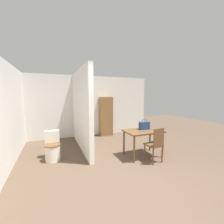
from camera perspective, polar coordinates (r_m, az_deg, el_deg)
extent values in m
plane|color=brown|center=(3.04, 10.81, -28.05)|extent=(16.00, 16.00, 0.00)
cube|color=white|center=(6.38, -9.56, 2.22)|extent=(5.60, 0.12, 2.50)
cube|color=white|center=(4.25, -35.18, -1.03)|extent=(0.12, 5.06, 2.50)
cube|color=white|center=(4.90, -11.76, 0.88)|extent=(0.12, 2.70, 2.50)
cube|color=brown|center=(4.29, 11.79, -7.13)|extent=(1.02, 0.69, 0.04)
cylinder|color=brown|center=(3.94, 8.43, -13.95)|extent=(0.05, 0.05, 0.70)
cylinder|color=brown|center=(4.44, 18.74, -11.81)|extent=(0.05, 0.05, 0.70)
cylinder|color=brown|center=(4.41, 4.56, -11.63)|extent=(0.05, 0.05, 0.70)
cylinder|color=brown|center=(4.87, 14.26, -10.05)|extent=(0.05, 0.05, 0.70)
cube|color=brown|center=(4.09, 15.52, -11.93)|extent=(0.41, 0.41, 0.04)
cube|color=brown|center=(3.90, 17.40, -9.17)|extent=(0.33, 0.07, 0.45)
cylinder|color=brown|center=(4.17, 12.31, -14.83)|extent=(0.04, 0.04, 0.43)
cylinder|color=brown|center=(4.37, 15.46, -13.91)|extent=(0.04, 0.04, 0.43)
cylinder|color=brown|center=(3.96, 15.38, -16.10)|extent=(0.04, 0.04, 0.43)
cylinder|color=brown|center=(4.17, 18.54, -15.02)|extent=(0.04, 0.04, 0.43)
cylinder|color=silver|center=(4.36, -21.62, -14.29)|extent=(0.38, 0.38, 0.41)
cylinder|color=brown|center=(4.29, -21.74, -11.59)|extent=(0.40, 0.40, 0.02)
cube|color=silver|center=(4.50, -21.86, -8.68)|extent=(0.37, 0.18, 0.34)
cube|color=navy|center=(4.40, 12.20, -5.07)|extent=(0.29, 0.15, 0.22)
torus|color=navy|center=(4.38, 12.23, -3.66)|extent=(0.17, 0.01, 0.17)
cube|color=brown|center=(6.38, -2.36, -1.62)|extent=(0.51, 0.38, 1.63)
sphere|color=black|center=(6.23, -0.52, -1.05)|extent=(0.02, 0.02, 0.02)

